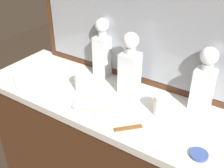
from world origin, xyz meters
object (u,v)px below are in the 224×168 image
at_px(silver_brush_center, 89,106).
at_px(tortoiseshell_comb, 128,128).
at_px(silver_brush_far_left, 21,81).
at_px(crystal_decanter_left, 103,53).
at_px(crystal_tumbler_rear, 161,105).
at_px(porcelain_dish, 199,155).
at_px(crystal_decanter_far_left, 130,69).
at_px(crystal_decanter_center, 204,85).
at_px(crystal_tumbler_far_right, 82,82).

relative_size(silver_brush_center, tortoiseshell_comb, 1.48).
xyz_separation_m(silver_brush_far_left, tortoiseshell_comb, (0.64, -0.00, -0.01)).
height_order(silver_brush_far_left, tortoiseshell_comb, silver_brush_far_left).
height_order(crystal_decanter_left, crystal_tumbler_rear, crystal_decanter_left).
relative_size(crystal_tumbler_rear, silver_brush_far_left, 0.65).
bearing_deg(porcelain_dish, silver_brush_center, 178.26).
bearing_deg(crystal_decanter_far_left, porcelain_dish, -28.80).
bearing_deg(crystal_decanter_center, crystal_decanter_far_left, -169.36).
distance_m(crystal_tumbler_rear, porcelain_dish, 0.27).
bearing_deg(silver_brush_far_left, crystal_tumbler_rear, 12.84).
bearing_deg(crystal_decanter_center, tortoiseshell_comb, -122.31).
relative_size(crystal_decanter_far_left, tortoiseshell_comb, 3.13).
xyz_separation_m(crystal_decanter_center, silver_brush_center, (-0.41, -0.28, -0.10)).
height_order(crystal_decanter_center, tortoiseshell_comb, crystal_decanter_center).
height_order(crystal_tumbler_rear, silver_brush_far_left, crystal_tumbler_rear).
distance_m(crystal_decanter_left, crystal_tumbler_far_right, 0.20).
distance_m(crystal_decanter_far_left, silver_brush_far_left, 0.57).
bearing_deg(silver_brush_far_left, porcelain_dish, 0.37).
distance_m(silver_brush_far_left, porcelain_dish, 0.93).
relative_size(crystal_decanter_far_left, crystal_tumbler_rear, 3.25).
distance_m(crystal_decanter_center, tortoiseshell_comb, 0.38).
xyz_separation_m(crystal_decanter_left, tortoiseshell_comb, (0.34, -0.32, -0.12)).
bearing_deg(silver_brush_center, tortoiseshell_comb, -6.56).
relative_size(crystal_tumbler_far_right, silver_brush_far_left, 0.64).
xyz_separation_m(crystal_decanter_left, crystal_tumbler_rear, (0.41, -0.15, -0.08)).
height_order(crystal_tumbler_far_right, porcelain_dish, crystal_tumbler_far_right).
bearing_deg(crystal_tumbler_rear, crystal_decanter_far_left, 159.12).
xyz_separation_m(crystal_decanter_left, silver_brush_far_left, (-0.30, -0.31, -0.11)).
bearing_deg(silver_brush_center, crystal_decanter_left, 113.35).
bearing_deg(crystal_decanter_center, crystal_decanter_left, 178.68).
bearing_deg(crystal_decanter_center, silver_brush_center, -145.77).
bearing_deg(tortoiseshell_comb, crystal_decanter_center, 57.69).
height_order(crystal_decanter_left, porcelain_dish, crystal_decanter_left).
relative_size(crystal_decanter_left, crystal_decanter_far_left, 1.02).
bearing_deg(crystal_decanter_left, porcelain_dish, -25.99).
bearing_deg(crystal_decanter_far_left, crystal_decanter_center, 10.64).
distance_m(crystal_decanter_center, porcelain_dish, 0.33).
xyz_separation_m(crystal_tumbler_far_right, crystal_tumbler_rear, (0.41, 0.03, 0.00)).
relative_size(crystal_tumbler_rear, tortoiseshell_comb, 0.96).
bearing_deg(crystal_tumbler_far_right, silver_brush_far_left, -156.13).
bearing_deg(crystal_decanter_left, crystal_tumbler_rear, -20.34).
bearing_deg(porcelain_dish, crystal_tumbler_far_right, 168.61).
distance_m(crystal_decanter_far_left, tortoiseshell_comb, 0.30).
height_order(crystal_decanter_center, crystal_decanter_far_left, crystal_decanter_far_left).
relative_size(crystal_decanter_left, silver_brush_center, 2.16).
relative_size(crystal_tumbler_far_right, crystal_tumbler_rear, 0.99).
distance_m(crystal_decanter_far_left, crystal_tumbler_far_right, 0.24).
bearing_deg(tortoiseshell_comb, silver_brush_center, 173.44).
distance_m(crystal_decanter_left, silver_brush_far_left, 0.45).
xyz_separation_m(crystal_tumbler_rear, silver_brush_center, (-0.28, -0.14, -0.03)).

